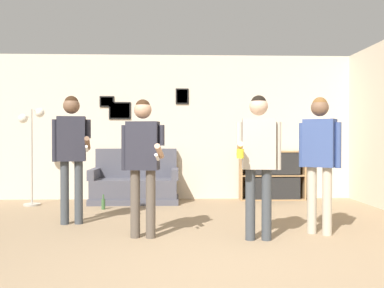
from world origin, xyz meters
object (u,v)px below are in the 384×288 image
object	(u,v)px
bottle_on_floor	(103,204)
person_spectator_near_bookshelf	(320,151)
person_player_foreground_center	(143,154)
couch	(135,185)
bookshelf	(272,176)
person_player_foreground_left	(71,145)
floor_lamp	(32,139)
person_watcher_holding_cup	(258,152)

from	to	relation	value
bottle_on_floor	person_spectator_near_bookshelf	bearing A→B (deg)	-33.26
person_player_foreground_center	couch	bearing A→B (deg)	97.31
person_spectator_near_bookshelf	bottle_on_floor	distance (m)	3.54
person_player_foreground_center	bookshelf	bearing A→B (deg)	53.90
couch	person_spectator_near_bookshelf	world-z (taller)	person_spectator_near_bookshelf
person_player_foreground_left	bottle_on_floor	xyz separation A→B (m)	(0.22, 1.17, -0.96)
person_player_foreground_left	bottle_on_floor	bearing A→B (deg)	79.40
person_player_foreground_center	person_spectator_near_bookshelf	bearing A→B (deg)	2.94
floor_lamp	person_watcher_holding_cup	world-z (taller)	floor_lamp
person_watcher_holding_cup	bottle_on_floor	bearing A→B (deg)	134.19
floor_lamp	bottle_on_floor	distance (m)	1.71
floor_lamp	person_spectator_near_bookshelf	xyz separation A→B (m)	(4.15, -2.34, -0.14)
couch	person_player_foreground_center	distance (m)	2.86
floor_lamp	person_watcher_holding_cup	size ratio (longest dim) A/B	1.02
couch	person_watcher_holding_cup	bearing A→B (deg)	-60.49
couch	bookshelf	xyz separation A→B (m)	(2.51, 0.19, 0.14)
floor_lamp	person_watcher_holding_cup	bearing A→B (deg)	-37.69
couch	person_watcher_holding_cup	size ratio (longest dim) A/B	0.95
couch	person_spectator_near_bookshelf	distance (m)	3.66
bottle_on_floor	floor_lamp	bearing A→B (deg)	160.39
floor_lamp	person_player_foreground_center	xyz separation A→B (m)	(2.07, -2.44, -0.17)
person_spectator_near_bookshelf	floor_lamp	bearing A→B (deg)	150.61
floor_lamp	bookshelf	bearing A→B (deg)	6.86
bookshelf	person_player_foreground_left	size ratio (longest dim) A/B	0.70
floor_lamp	person_player_foreground_left	world-z (taller)	person_player_foreground_left
person_player_foreground_center	person_watcher_holding_cup	world-z (taller)	person_watcher_holding_cup
person_player_foreground_center	floor_lamp	bearing A→B (deg)	130.27
person_player_foreground_left	person_watcher_holding_cup	world-z (taller)	person_player_foreground_left
couch	bookshelf	size ratio (longest dim) A/B	1.29
person_watcher_holding_cup	bottle_on_floor	size ratio (longest dim) A/B	6.83
person_watcher_holding_cup	couch	bearing A→B (deg)	119.51
person_player_foreground_left	person_player_foreground_center	bearing A→B (deg)	-39.20
couch	person_player_foreground_center	bearing A→B (deg)	-82.69
person_watcher_holding_cup	person_spectator_near_bookshelf	distance (m)	0.82
person_player_foreground_left	couch	bearing A→B (deg)	71.44
person_player_foreground_left	bookshelf	bearing A→B (deg)	34.01
couch	person_watcher_holding_cup	world-z (taller)	person_watcher_holding_cup
bottle_on_floor	couch	bearing A→B (deg)	60.76
bookshelf	person_player_foreground_center	xyz separation A→B (m)	(-2.15, -2.95, 0.51)
bookshelf	floor_lamp	bearing A→B (deg)	-173.14
person_player_foreground_left	floor_lamp	bearing A→B (deg)	123.25
couch	person_player_foreground_center	xyz separation A→B (m)	(0.35, -2.76, 0.66)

